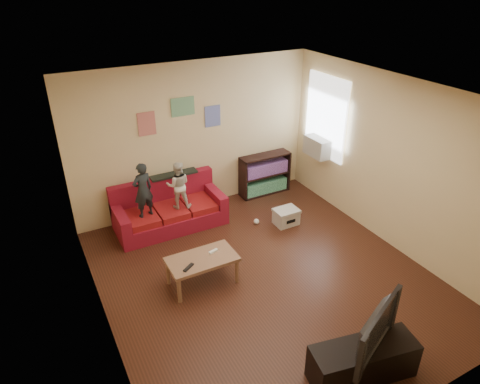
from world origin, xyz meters
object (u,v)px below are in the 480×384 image
file_box (286,217)px  sofa (169,210)px  child_b (178,185)px  tv_stand (363,361)px  child_a (143,190)px  bookshelf (265,176)px  television (369,327)px  coffee_table (202,262)px

file_box → sofa: bearing=152.0°
child_b → file_box: 1.97m
sofa → tv_stand: sofa is taller
sofa → child_a: bearing=-160.0°
bookshelf → file_box: 1.25m
child_b → sofa: bearing=-27.7°
television → coffee_table: bearing=87.7°
coffee_table → bookshelf: 2.97m
child_b → television: (0.64, -3.86, -0.08)m
child_a → coffee_table: size_ratio=0.97×
child_a → child_b: child_a is taller
file_box → child_b: bearing=154.3°
child_b → television: size_ratio=0.83×
child_a → sofa: bearing=-173.2°
child_a → file_box: child_a is taller
file_box → television: size_ratio=0.42×
sofa → television: bearing=-78.9°
child_a → bookshelf: size_ratio=0.92×
tv_stand → television: (0.00, 0.00, 0.51)m
child_b → tv_stand: bearing=119.7°
bookshelf → file_box: size_ratio=2.43×
child_a → tv_stand: child_a is taller
sofa → file_box: sofa is taller
coffee_table → television: bearing=-68.2°
television → tv_stand: bearing=0.0°
child_b → bookshelf: 2.04m
sofa → child_b: child_b is taller
sofa → television: 4.12m
bookshelf → file_box: bookshelf is taller
bookshelf → coffee_table: bearing=-138.3°
child_b → file_box: size_ratio=1.97×
bookshelf → television: size_ratio=1.03×
child_b → coffee_table: 1.66m
coffee_table → bookshelf: bookshelf is taller
sofa → child_b: 0.58m
tv_stand → child_a: bearing=119.1°
tv_stand → coffee_table: bearing=123.1°
coffee_table → tv_stand: size_ratio=0.82×
file_box → television: bearing=-108.6°
child_a → file_box: bearing=147.4°
file_box → television: television is taller
child_b → file_box: child_b is taller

